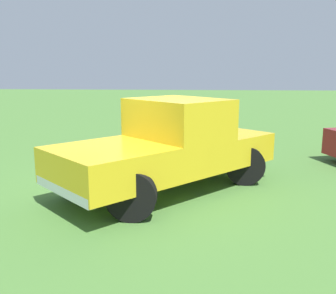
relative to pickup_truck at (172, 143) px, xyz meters
name	(u,v)px	position (x,y,z in m)	size (l,w,h in m)	color
ground_plane	(152,185)	(0.44, -0.26, -0.96)	(80.00, 80.00, 0.00)	#477533
pickup_truck	(172,143)	(0.00, 0.00, 0.00)	(4.54, 4.65, 1.84)	black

